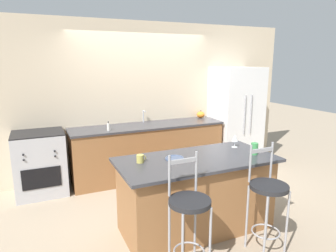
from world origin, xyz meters
name	(u,v)px	position (x,y,z in m)	size (l,w,h in m)	color
ground_plane	(157,183)	(0.00, 0.00, 0.00)	(18.00, 18.00, 0.00)	tan
wall_back	(141,99)	(0.00, 0.73, 1.35)	(6.00, 0.07, 2.70)	beige
back_counter	(148,150)	(0.00, 0.39, 0.47)	(2.67, 0.71, 0.94)	#936038
sink_faucet	(144,115)	(0.00, 0.59, 1.08)	(0.02, 0.13, 0.22)	#ADAFB5
kitchen_island	(196,194)	(-0.07, -1.47, 0.45)	(1.88, 0.90, 0.90)	#936038
refrigerator	(235,116)	(1.82, 0.34, 0.95)	(0.88, 0.75, 1.91)	white
oven_range	(40,163)	(-1.76, 0.38, 0.49)	(0.74, 0.67, 0.97)	#B7B7BC
bar_stool_near	(189,213)	(-0.53, -2.14, 0.63)	(0.40, 0.40, 1.17)	#99999E
bar_stool_far	(268,197)	(0.38, -2.18, 0.63)	(0.40, 0.40, 1.17)	#99999E
dinner_plate	(175,158)	(-0.32, -1.38, 0.91)	(0.22, 0.22, 0.02)	#425170
wine_glass	(235,138)	(0.61, -1.27, 1.02)	(0.08, 0.08, 0.17)	white
coffee_mug	(140,159)	(-0.73, -1.34, 0.95)	(0.11, 0.08, 0.09)	#C1B251
tumbler_cup	(254,149)	(0.65, -1.62, 0.97)	(0.08, 0.08, 0.14)	#3D934C
pumpkin_decoration	(201,115)	(1.16, 0.57, 1.00)	(0.15, 0.15, 0.14)	orange
soap_bottle	(108,127)	(-0.73, 0.20, 1.00)	(0.05, 0.05, 0.15)	silver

